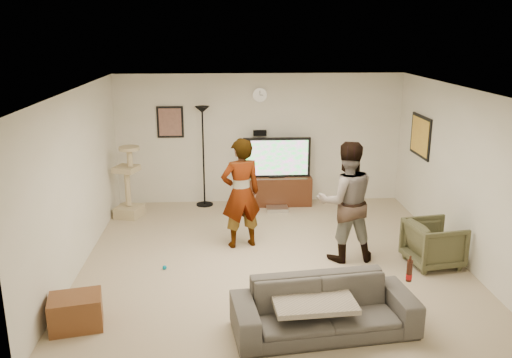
{
  "coord_description": "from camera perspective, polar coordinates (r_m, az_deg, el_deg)",
  "views": [
    {
      "loc": [
        -0.68,
        -7.3,
        3.29
      ],
      "look_at": [
        -0.22,
        0.2,
        1.17
      ],
      "focal_mm": 37.26,
      "sensor_mm": 36.0,
      "label": 1
    }
  ],
  "objects": [
    {
      "name": "wall_speaker",
      "position": [
        10.2,
        0.42,
        4.97
      ],
      "size": [
        0.25,
        0.1,
        0.1
      ],
      "primitive_type": "cube",
      "color": "black",
      "rests_on": "wall_back"
    },
    {
      "name": "wall_right",
      "position": [
        8.32,
        20.99,
        0.51
      ],
      "size": [
        0.04,
        5.5,
        2.5
      ],
      "primitive_type": "cube",
      "color": "beige",
      "rests_on": "floor"
    },
    {
      "name": "picture_back",
      "position": [
        10.23,
        -9.2,
        6.05
      ],
      "size": [
        0.42,
        0.03,
        0.52
      ],
      "primitive_type": "cube",
      "color": "brown",
      "rests_on": "wall_back"
    },
    {
      "name": "side_table",
      "position": [
        6.55,
        -18.77,
        -13.35
      ],
      "size": [
        0.66,
        0.54,
        0.39
      ],
      "primitive_type": "cube",
      "rotation": [
        0.0,
        0.0,
        0.21
      ],
      "color": "brown",
      "rests_on": "floor"
    },
    {
      "name": "person_right",
      "position": [
        7.79,
        9.62,
        -2.4
      ],
      "size": [
        0.9,
        0.73,
        1.78
      ],
      "primitive_type": "imported",
      "rotation": [
        0.0,
        0.0,
        3.21
      ],
      "color": "navy",
      "rests_on": "floor"
    },
    {
      "name": "cat_tree",
      "position": [
        9.77,
        -13.65,
        -0.29
      ],
      "size": [
        0.54,
        0.54,
        1.32
      ],
      "primitive_type": "cube",
      "rotation": [
        0.0,
        0.0,
        -0.34
      ],
      "color": "tan",
      "rests_on": "floor"
    },
    {
      "name": "tv_screen",
      "position": [
        10.09,
        2.26,
        2.28
      ],
      "size": [
        1.18,
        0.01,
        0.67
      ],
      "primitive_type": "cube",
      "color": "#22EB43",
      "rests_on": "tv"
    },
    {
      "name": "tv_stand",
      "position": [
        10.31,
        2.19,
        -1.23
      ],
      "size": [
        1.34,
        0.45,
        0.56
      ],
      "primitive_type": "cube",
      "color": "#3D1E10",
      "rests_on": "floor"
    },
    {
      "name": "tv",
      "position": [
        10.13,
        2.23,
        2.34
      ],
      "size": [
        1.29,
        0.08,
        0.76
      ],
      "primitive_type": "cube",
      "color": "black",
      "rests_on": "tv_stand"
    },
    {
      "name": "toy_ball",
      "position": [
        7.75,
        -9.79,
        -9.34
      ],
      "size": [
        0.06,
        0.06,
        0.06
      ],
      "primitive_type": "sphere",
      "color": "#027896",
      "rests_on": "floor"
    },
    {
      "name": "armchair",
      "position": [
        8.09,
        18.54,
        -6.58
      ],
      "size": [
        0.82,
        0.81,
        0.65
      ],
      "primitive_type": "imported",
      "rotation": [
        0.0,
        0.0,
        1.73
      ],
      "color": "#47472D",
      "rests_on": "floor"
    },
    {
      "name": "floor_lamp",
      "position": [
        10.12,
        -5.66,
        2.37
      ],
      "size": [
        0.32,
        0.32,
        1.92
      ],
      "primitive_type": "cylinder",
      "color": "black",
      "rests_on": "floor"
    },
    {
      "name": "floor",
      "position": [
        8.04,
        1.7,
        -8.46
      ],
      "size": [
        5.5,
        5.5,
        0.02
      ],
      "primitive_type": "cube",
      "color": "#B9A48D",
      "rests_on": "ground"
    },
    {
      "name": "wall_left",
      "position": [
        7.86,
        -18.61,
        -0.11
      ],
      "size": [
        0.04,
        5.5,
        2.5
      ],
      "primitive_type": "cube",
      "color": "beige",
      "rests_on": "floor"
    },
    {
      "name": "ceiling",
      "position": [
        7.38,
        1.86,
        9.69
      ],
      "size": [
        5.5,
        5.5,
        0.02
      ],
      "primitive_type": "cube",
      "color": "silver",
      "rests_on": "wall_back"
    },
    {
      "name": "wall_back",
      "position": [
        10.28,
        0.39,
        4.32
      ],
      "size": [
        5.5,
        0.04,
        2.5
      ],
      "primitive_type": "cube",
      "color": "beige",
      "rests_on": "floor"
    },
    {
      "name": "console_box",
      "position": [
        10.01,
        2.3,
        -3.23
      ],
      "size": [
        0.4,
        0.3,
        0.07
      ],
      "primitive_type": "cube",
      "color": "silver",
      "rests_on": "floor"
    },
    {
      "name": "picture_right",
      "position": [
        9.7,
        17.23,
        4.43
      ],
      "size": [
        0.03,
        0.78,
        0.62
      ],
      "primitive_type": "cube",
      "color": "gold",
      "rests_on": "wall_right"
    },
    {
      "name": "throw_blanket",
      "position": [
        6.07,
        6.09,
        -12.74
      ],
      "size": [
        0.95,
        0.76,
        0.06
      ],
      "primitive_type": "cube",
      "rotation": [
        0.0,
        0.0,
        0.07
      ],
      "color": "tan",
      "rests_on": "sofa"
    },
    {
      "name": "beer_bottle",
      "position": [
        6.19,
        16.14,
        -9.44
      ],
      "size": [
        0.06,
        0.06,
        0.25
      ],
      "primitive_type": "cylinder",
      "color": "#39190E",
      "rests_on": "sofa"
    },
    {
      "name": "sofa",
      "position": [
        6.14,
        7.33,
        -13.53
      ],
      "size": [
        2.12,
        1.03,
        0.59
      ],
      "primitive_type": "imported",
      "rotation": [
        0.0,
        0.0,
        0.12
      ],
      "color": "#48443F",
      "rests_on": "floor"
    },
    {
      "name": "wall_clock",
      "position": [
        10.12,
        0.42,
        9.01
      ],
      "size": [
        0.26,
        0.04,
        0.26
      ],
      "primitive_type": "cylinder",
      "rotation": [
        1.57,
        0.0,
        0.0
      ],
      "color": "white",
      "rests_on": "wall_back"
    },
    {
      "name": "wall_front",
      "position": [
        5.03,
        4.62,
        -8.18
      ],
      "size": [
        5.5,
        0.04,
        2.5
      ],
      "primitive_type": "cube",
      "color": "beige",
      "rests_on": "floor"
    },
    {
      "name": "person_left",
      "position": [
        8.16,
        -1.63,
        -1.54
      ],
      "size": [
        0.72,
        0.58,
        1.73
      ],
      "primitive_type": "imported",
      "rotation": [
        0.0,
        0.0,
        3.44
      ],
      "color": "#A0A0A0",
      "rests_on": "floor"
    }
  ]
}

